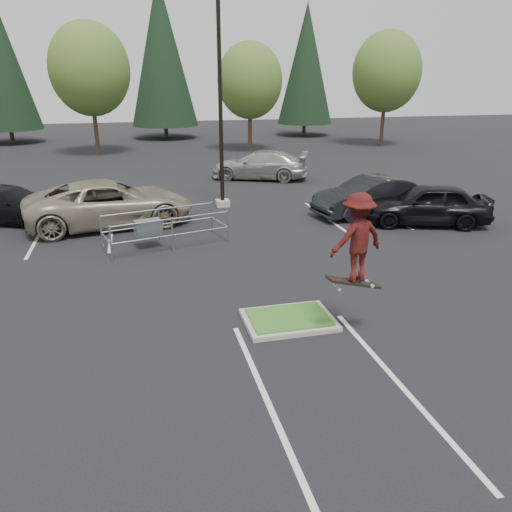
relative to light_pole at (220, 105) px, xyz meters
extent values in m
plane|color=black|center=(-0.50, -12.00, -4.56)|extent=(120.00, 120.00, 0.00)
cube|color=#98958E|center=(-0.50, -12.00, -4.50)|extent=(2.20, 1.60, 0.12)
cube|color=#38641F|center=(-0.50, -12.00, -4.42)|extent=(1.95, 1.35, 0.05)
cube|color=silver|center=(-5.00, -3.00, -4.56)|extent=(0.12, 5.20, 0.01)
cube|color=silver|center=(-7.70, -3.00, -4.56)|extent=(0.12, 5.20, 0.01)
cube|color=silver|center=(4.00, -3.00, -4.56)|extent=(0.12, 5.20, 0.01)
cube|color=silver|center=(6.70, -3.00, -4.56)|extent=(0.12, 5.20, 0.01)
cube|color=silver|center=(9.40, -3.00, -4.56)|extent=(0.12, 5.20, 0.01)
cube|color=silver|center=(-1.85, -15.00, -4.56)|extent=(0.12, 6.00, 0.01)
cube|color=silver|center=(0.85, -15.00, -4.56)|extent=(0.12, 6.00, 0.01)
cube|color=#98958E|center=(0.00, 0.00, -4.41)|extent=(0.60, 0.60, 0.30)
cylinder|color=black|center=(0.00, 0.00, 0.44)|extent=(0.18, 0.18, 10.00)
cylinder|color=#38281C|center=(-6.50, 18.50, -2.81)|extent=(0.32, 0.32, 3.50)
ellipsoid|color=#355D22|center=(-6.50, 18.50, 1.70)|extent=(5.89, 5.89, 6.77)
sphere|color=#355D22|center=(-5.90, 18.20, 0.96)|extent=(3.68, 3.68, 3.68)
sphere|color=#355D22|center=(-7.00, 18.90, 1.15)|extent=(4.05, 4.05, 4.05)
cylinder|color=#38281C|center=(5.50, 17.80, -3.04)|extent=(0.32, 0.32, 3.04)
ellipsoid|color=#355D22|center=(5.50, 17.80, 0.88)|extent=(5.12, 5.12, 5.89)
sphere|color=#355D22|center=(6.10, 17.50, 0.24)|extent=(3.20, 3.20, 3.20)
sphere|color=#355D22|center=(5.00, 18.20, 0.40)|extent=(3.52, 3.52, 3.52)
cylinder|color=#38281C|center=(17.50, 18.30, -2.85)|extent=(0.32, 0.32, 3.42)
ellipsoid|color=#355D22|center=(17.50, 18.30, 1.56)|extent=(5.76, 5.76, 6.62)
sphere|color=#355D22|center=(18.10, 18.00, 0.84)|extent=(3.60, 3.60, 3.60)
sphere|color=#355D22|center=(17.00, 18.70, 1.02)|extent=(3.96, 3.96, 3.96)
cylinder|color=#38281C|center=(-14.50, 28.00, -3.96)|extent=(0.36, 0.36, 1.20)
cone|color=black|center=(-14.50, 28.00, 2.54)|extent=(5.72, 5.72, 11.80)
cylinder|color=#38281C|center=(-0.50, 28.50, -3.96)|extent=(0.36, 0.36, 1.20)
cone|color=black|center=(-0.50, 28.50, 3.29)|extent=(6.38, 6.38, 13.30)
cylinder|color=#38281C|center=(13.50, 27.50, -3.96)|extent=(0.36, 0.36, 1.20)
cone|color=black|center=(13.50, 27.50, 2.29)|extent=(5.50, 5.50, 11.30)
cylinder|color=#909398|center=(-4.87, -6.41, -3.95)|extent=(0.06, 0.06, 1.22)
cylinder|color=#909398|center=(-5.23, -4.98, -3.95)|extent=(0.06, 0.06, 1.22)
cylinder|color=#909398|center=(-2.82, -5.90, -3.95)|extent=(0.06, 0.06, 1.22)
cylinder|color=#909398|center=(-3.18, -4.46, -3.95)|extent=(0.06, 0.06, 1.22)
cylinder|color=#909398|center=(-0.77, -5.38, -3.95)|extent=(0.06, 0.06, 1.22)
cylinder|color=#909398|center=(-1.13, -3.95, -3.95)|extent=(0.06, 0.06, 1.22)
cylinder|color=#909398|center=(-2.82, -5.90, -3.98)|extent=(4.12, 1.08, 0.05)
cylinder|color=#909398|center=(-2.82, -5.90, -3.39)|extent=(4.12, 1.08, 0.05)
cylinder|color=#909398|center=(-3.18, -4.46, -3.98)|extent=(4.12, 1.08, 0.05)
cylinder|color=#909398|center=(-3.18, -4.46, -3.39)|extent=(4.12, 1.08, 0.05)
cube|color=#909398|center=(-3.62, -5.33, -3.80)|extent=(1.01, 0.75, 0.51)
cube|color=black|center=(0.70, -13.00, -3.19)|extent=(1.32, 0.49, 0.39)
cylinder|color=beige|center=(0.30, -13.13, -3.26)|extent=(0.08, 0.05, 0.08)
cylinder|color=beige|center=(0.30, -12.87, -3.26)|extent=(0.08, 0.05, 0.08)
cylinder|color=beige|center=(1.10, -13.13, -3.26)|extent=(0.08, 0.05, 0.08)
cylinder|color=beige|center=(1.10, -12.87, -3.26)|extent=(0.08, 0.05, 0.08)
imported|color=maroon|center=(0.70, -13.00, -2.13)|extent=(1.44, 1.03, 2.02)
imported|color=gray|center=(-5.00, -2.06, -3.64)|extent=(6.99, 3.99, 1.84)
imported|color=black|center=(-9.20, -0.50, -3.81)|extent=(5.56, 3.96, 1.49)
imported|color=black|center=(6.00, -3.04, -3.73)|extent=(5.28, 2.57, 1.67)
imported|color=black|center=(7.61, -5.00, -3.71)|extent=(5.38, 3.51, 1.70)
imported|color=#A5A5A0|center=(3.42, 6.00, -3.74)|extent=(6.09, 4.38, 1.64)
camera|label=1|loc=(-3.95, -22.60, 1.22)|focal=35.00mm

